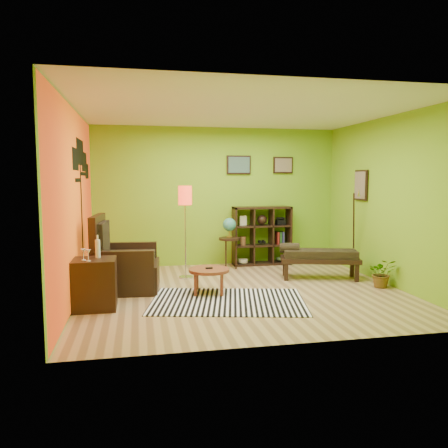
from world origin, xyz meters
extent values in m
plane|color=tan|center=(0.00, 0.00, 0.00)|extent=(5.00, 5.00, 0.00)
cube|color=#80BB20|center=(0.00, 2.25, 1.40)|extent=(5.00, 0.04, 2.80)
cube|color=#80BB20|center=(0.00, -2.25, 1.40)|extent=(5.00, 0.04, 2.80)
cube|color=#80BB20|center=(-2.50, 0.00, 1.40)|extent=(0.04, 4.50, 2.80)
cube|color=#80BB20|center=(2.50, 0.00, 1.40)|extent=(0.04, 4.50, 2.80)
cube|color=white|center=(0.00, 0.00, 2.80)|extent=(5.00, 4.50, 0.04)
cube|color=#FF6213|center=(-2.48, 0.00, 1.40)|extent=(0.01, 4.45, 2.75)
cube|color=black|center=(-2.46, 0.55, 1.05)|extent=(0.01, 0.14, 2.10)
cube|color=black|center=(-2.46, 0.05, 2.05)|extent=(0.01, 0.65, 0.32)
cube|color=black|center=(-2.46, 0.60, 2.18)|extent=(0.01, 0.85, 0.40)
cube|color=black|center=(-2.46, 1.10, 2.05)|extent=(0.01, 0.70, 0.32)
cube|color=black|center=(-2.46, 1.45, 1.90)|extent=(0.01, 0.50, 0.26)
cube|color=black|center=(0.45, 2.22, 2.05)|extent=(0.50, 0.03, 0.38)
cube|color=slate|center=(0.45, 2.19, 2.05)|extent=(0.44, 0.01, 0.32)
cube|color=black|center=(1.40, 2.22, 2.05)|extent=(0.42, 0.03, 0.34)
cube|color=#9C876A|center=(1.40, 2.19, 2.05)|extent=(0.36, 0.01, 0.28)
cube|color=black|center=(2.47, 0.90, 1.65)|extent=(0.03, 0.44, 0.56)
cube|color=#9C876A|center=(2.44, 0.90, 1.65)|extent=(0.01, 0.38, 0.50)
cylinder|color=black|center=(2.35, 0.90, 0.78)|extent=(0.23, 0.34, 1.46)
cone|color=silver|center=(2.35, 0.75, 1.52)|extent=(0.08, 0.09, 0.16)
cube|color=white|center=(-0.34, -0.52, 0.01)|extent=(2.46, 1.87, 0.01)
cylinder|color=brown|center=(-0.54, -0.01, 0.36)|extent=(0.63, 0.63, 0.04)
cylinder|color=brown|center=(-0.30, 0.15, 0.17)|extent=(0.05, 0.05, 0.34)
cylinder|color=brown|center=(-0.69, 0.22, 0.17)|extent=(0.05, 0.05, 0.34)
cylinder|color=brown|center=(-0.38, -0.24, 0.17)|extent=(0.05, 0.05, 0.34)
cylinder|color=brown|center=(-0.77, -0.16, 0.17)|extent=(0.05, 0.05, 0.34)
cube|color=black|center=(-0.54, -0.01, 0.40)|extent=(0.11, 0.04, 0.02)
cube|color=black|center=(-1.77, 0.47, 0.22)|extent=(1.04, 1.02, 0.44)
cube|color=black|center=(-2.23, 0.51, 0.60)|extent=(0.19, 0.95, 1.20)
cube|color=black|center=(-1.81, 0.03, 0.35)|extent=(0.88, 0.18, 0.70)
cube|color=black|center=(-1.73, 0.92, 0.35)|extent=(0.88, 0.18, 0.70)
cube|color=tan|center=(-1.74, 0.47, 0.51)|extent=(0.83, 0.81, 0.15)
cube|color=tan|center=(-2.14, 0.50, 0.82)|extent=(0.16, 0.71, 0.55)
cube|color=black|center=(-2.20, -0.49, 0.34)|extent=(0.58, 0.53, 0.69)
cylinder|color=white|center=(-2.15, -0.39, 0.81)|extent=(0.07, 0.07, 0.25)
cylinder|color=white|center=(-2.15, -0.39, 0.97)|extent=(0.02, 0.02, 0.07)
cylinder|color=white|center=(-2.32, -0.57, 0.69)|extent=(0.06, 0.06, 0.01)
cylinder|color=white|center=(-2.32, -0.57, 0.74)|extent=(0.01, 0.01, 0.09)
cone|color=white|center=(-2.32, -0.57, 0.81)|extent=(0.07, 0.07, 0.06)
cylinder|color=white|center=(-2.25, -0.65, 0.69)|extent=(0.06, 0.06, 0.01)
cylinder|color=white|center=(-2.25, -0.65, 0.74)|extent=(0.01, 0.01, 0.09)
cone|color=white|center=(-2.25, -0.65, 0.81)|extent=(0.07, 0.07, 0.06)
cylinder|color=silver|center=(-0.78, 1.10, 0.01)|extent=(0.25, 0.25, 0.03)
cylinder|color=silver|center=(-0.78, 1.10, 0.76)|extent=(0.02, 0.02, 1.53)
cylinder|color=red|center=(-0.78, 1.10, 1.48)|extent=(0.24, 0.24, 0.33)
cylinder|color=black|center=(0.15, 1.72, 0.60)|extent=(0.41, 0.41, 0.04)
cylinder|color=black|center=(0.28, 1.69, 0.29)|extent=(0.03, 0.03, 0.58)
cylinder|color=black|center=(0.10, 1.84, 0.29)|extent=(0.03, 0.03, 0.58)
cylinder|color=black|center=(0.06, 1.62, 0.29)|extent=(0.03, 0.03, 0.58)
cylinder|color=gold|center=(0.15, 1.72, 0.64)|extent=(0.10, 0.10, 0.02)
cylinder|color=gold|center=(0.15, 1.72, 0.70)|extent=(0.02, 0.02, 0.10)
sphere|color=#1C7FB4|center=(0.15, 1.72, 0.88)|extent=(0.26, 0.26, 0.26)
cube|color=black|center=(0.32, 2.03, 0.60)|extent=(0.04, 0.35, 1.20)
cube|color=black|center=(1.48, 2.03, 0.60)|extent=(0.04, 0.35, 1.20)
cube|color=black|center=(0.90, 2.03, 0.02)|extent=(1.20, 0.35, 0.04)
cube|color=black|center=(0.90, 2.03, 1.18)|extent=(1.20, 0.35, 0.04)
cube|color=black|center=(0.70, 2.03, 0.60)|extent=(0.03, 0.33, 1.12)
cube|color=black|center=(1.10, 2.03, 0.60)|extent=(0.03, 0.33, 1.12)
cube|color=black|center=(0.90, 2.03, 0.40)|extent=(1.12, 0.33, 0.03)
cube|color=black|center=(0.90, 2.03, 0.80)|extent=(1.12, 0.33, 0.03)
cylinder|color=beige|center=(0.50, 2.03, 0.09)|extent=(0.20, 0.20, 0.07)
sphere|color=black|center=(0.90, 2.03, 0.93)|extent=(0.20, 0.20, 0.20)
cube|color=black|center=(1.30, 2.03, 0.87)|extent=(0.18, 0.15, 0.10)
cylinder|color=black|center=(0.86, 2.03, 0.47)|extent=(0.06, 0.12, 0.06)
cylinder|color=black|center=(0.94, 2.03, 0.47)|extent=(0.06, 0.12, 0.06)
ellipsoid|color=#384C26|center=(1.30, 2.03, 0.10)|extent=(0.18, 0.18, 0.09)
cylinder|color=brown|center=(0.50, 2.03, 0.50)|extent=(0.12, 0.12, 0.18)
cube|color=beige|center=(0.50, 2.03, 0.92)|extent=(0.14, 0.03, 0.20)
cube|color=maroon|center=(1.23, 2.03, 0.54)|extent=(0.04, 0.18, 0.26)
cube|color=#1E4C1E|center=(1.28, 2.03, 0.54)|extent=(0.04, 0.18, 0.26)
cube|color=navy|center=(1.34, 2.03, 0.54)|extent=(0.04, 0.18, 0.26)
cube|color=black|center=(1.55, 0.59, 0.34)|extent=(1.45, 0.83, 0.08)
cube|color=tan|center=(1.55, 0.59, 0.45)|extent=(1.34, 0.75, 0.14)
cylinder|color=tan|center=(1.04, 0.73, 0.55)|extent=(0.38, 0.26, 0.18)
cube|color=black|center=(2.19, 0.62, 0.15)|extent=(0.08, 0.08, 0.30)
cube|color=black|center=(1.02, 0.94, 0.15)|extent=(0.08, 0.08, 0.30)
cube|color=black|center=(2.08, 0.24, 0.15)|extent=(0.08, 0.08, 0.30)
cube|color=black|center=(0.92, 0.56, 0.15)|extent=(0.08, 0.08, 0.30)
imported|color=#26661E|center=(2.30, -0.19, 0.18)|extent=(0.57, 0.60, 0.37)
camera|label=1|loc=(-1.59, -6.56, 1.78)|focal=35.00mm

